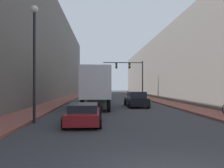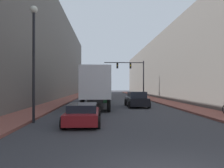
{
  "view_description": "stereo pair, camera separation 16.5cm",
  "coord_description": "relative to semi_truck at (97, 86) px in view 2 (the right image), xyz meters",
  "views": [
    {
      "loc": [
        -1.66,
        -4.6,
        2.18
      ],
      "look_at": [
        -0.59,
        13.51,
        2.34
      ],
      "focal_mm": 35.0,
      "sensor_mm": 36.0,
      "label": 1
    },
    {
      "loc": [
        -1.5,
        -4.61,
        2.18
      ],
      "look_at": [
        -0.59,
        13.51,
        2.34
      ],
      "focal_mm": 35.0,
      "sensor_mm": 36.0,
      "label": 2
    }
  ],
  "objects": [
    {
      "name": "sidewalk_right",
      "position": [
        8.92,
        10.83,
        -2.13
      ],
      "size": [
        2.61,
        80.0,
        0.15
      ],
      "color": "brown",
      "rests_on": "ground"
    },
    {
      "name": "sidewalk_left",
      "position": [
        -4.96,
        10.83,
        -2.13
      ],
      "size": [
        2.61,
        80.0,
        0.15
      ],
      "color": "brown",
      "rests_on": "ground"
    },
    {
      "name": "building_right",
      "position": [
        13.22,
        10.83,
        3.26
      ],
      "size": [
        6.0,
        80.0,
        10.93
      ],
      "color": "#66605B",
      "rests_on": "ground"
    },
    {
      "name": "building_left",
      "position": [
        -9.26,
        10.83,
        5.71
      ],
      "size": [
        6.0,
        80.0,
        15.82
      ],
      "color": "#66605B",
      "rests_on": "ground"
    },
    {
      "name": "semi_truck",
      "position": [
        0.0,
        0.0,
        0.0
      ],
      "size": [
        2.57,
        13.39,
        3.86
      ],
      "color": "silver",
      "rests_on": "ground"
    },
    {
      "name": "sedan_car",
      "position": [
        -0.56,
        -11.16,
        -1.63
      ],
      "size": [
        2.02,
        4.28,
        1.17
      ],
      "color": "maroon",
      "rests_on": "ground"
    },
    {
      "name": "suv_car",
      "position": [
        4.19,
        -1.09,
        -1.44
      ],
      "size": [
        2.13,
        4.62,
        1.6
      ],
      "color": "black",
      "rests_on": "ground"
    },
    {
      "name": "traffic_signal_gantry",
      "position": [
        5.9,
        11.84,
        2.18
      ],
      "size": [
        6.58,
        0.35,
        6.31
      ],
      "color": "black",
      "rests_on": "ground"
    },
    {
      "name": "street_lamp",
      "position": [
        -3.5,
        -10.68,
        2.24
      ],
      "size": [
        0.44,
        0.44,
        6.94
      ],
      "color": "black",
      "rests_on": "ground"
    }
  ]
}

